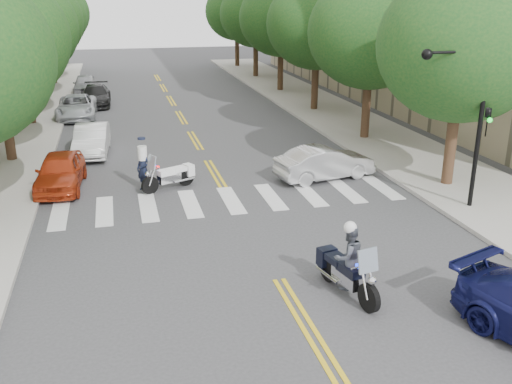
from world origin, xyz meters
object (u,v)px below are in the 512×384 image
object	(u,v)px
officer_standing	(143,169)
convertible	(325,163)
motorcycle_police	(347,262)
motorcycle_parked	(173,176)

from	to	relation	value
officer_standing	convertible	distance (m)	7.46
motorcycle_police	officer_standing	world-z (taller)	motorcycle_police
motorcycle_police	convertible	size ratio (longest dim) A/B	0.59
motorcycle_police	convertible	bearing A→B (deg)	-119.26
motorcycle_police	motorcycle_parked	world-z (taller)	motorcycle_police
motorcycle_police	motorcycle_parked	bearing A→B (deg)	-82.16
motorcycle_police	officer_standing	bearing A→B (deg)	-76.59
motorcycle_police	officer_standing	size ratio (longest dim) A/B	1.44
motorcycle_parked	convertible	world-z (taller)	motorcycle_parked
motorcycle_police	officer_standing	xyz separation A→B (m)	(-4.57, 9.62, -0.05)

